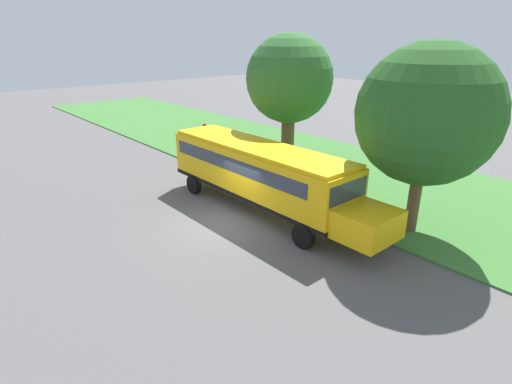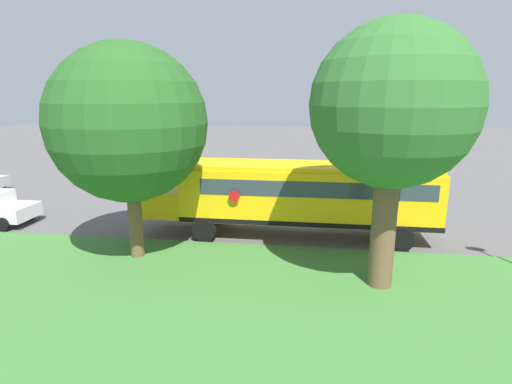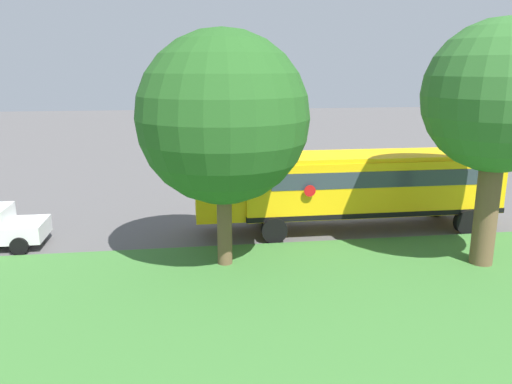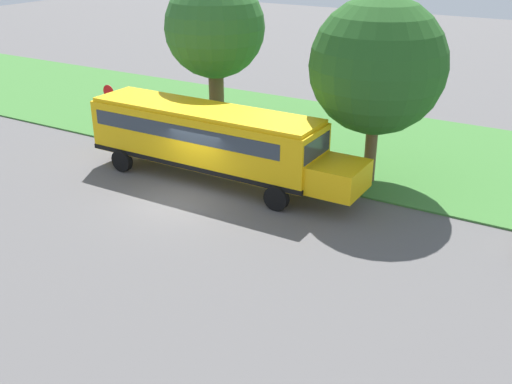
% 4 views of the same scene
% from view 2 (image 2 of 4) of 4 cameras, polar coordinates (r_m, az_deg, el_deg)
% --- Properties ---
extents(ground_plane, '(120.00, 120.00, 0.00)m').
position_cam_2_polar(ground_plane, '(19.95, 6.02, -3.78)').
color(ground_plane, '#565454').
extents(grass_verge, '(12.00, 80.00, 0.08)m').
position_cam_2_polar(grass_verge, '(10.81, 4.13, -19.57)').
color(grass_verge, '#3D7533').
rests_on(grass_verge, ground).
extents(school_bus, '(2.84, 12.42, 3.16)m').
position_cam_2_polar(school_bus, '(17.04, 6.38, -0.11)').
color(school_bus, yellow).
rests_on(school_bus, ground).
extents(oak_tree_beside_bus, '(4.82, 4.82, 8.08)m').
position_cam_2_polar(oak_tree_beside_bus, '(12.25, 18.94, 11.77)').
color(oak_tree_beside_bus, brown).
rests_on(oak_tree_beside_bus, ground).
extents(oak_tree_roadside_mid, '(5.52, 5.52, 7.77)m').
position_cam_2_polar(oak_tree_roadside_mid, '(14.72, -17.59, 9.28)').
color(oak_tree_roadside_mid, brown).
rests_on(oak_tree_roadside_mid, ground).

